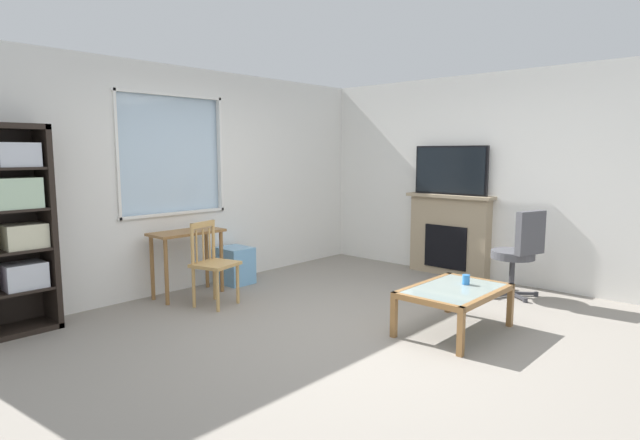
% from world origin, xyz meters
% --- Properties ---
extents(ground, '(6.49, 5.82, 0.02)m').
position_xyz_m(ground, '(0.00, 0.00, -0.01)').
color(ground, gray).
extents(wall_back_with_window, '(5.49, 0.15, 2.63)m').
position_xyz_m(wall_back_with_window, '(0.03, 2.41, 1.28)').
color(wall_back_with_window, white).
rests_on(wall_back_with_window, ground).
extents(wall_right, '(0.12, 5.02, 2.63)m').
position_xyz_m(wall_right, '(2.81, 0.00, 1.31)').
color(wall_right, white).
rests_on(wall_right, ground).
extents(desk_under_window, '(0.83, 0.39, 0.75)m').
position_xyz_m(desk_under_window, '(-0.31, 2.06, 0.60)').
color(desk_under_window, olive).
rests_on(desk_under_window, ground).
extents(wooden_chair, '(0.51, 0.49, 0.90)m').
position_xyz_m(wooden_chair, '(-0.33, 1.55, 0.46)').
color(wooden_chair, tan).
rests_on(wooden_chair, ground).
extents(plastic_drawer_unit, '(0.35, 0.40, 0.46)m').
position_xyz_m(plastic_drawer_unit, '(0.41, 2.11, 0.23)').
color(plastic_drawer_unit, '#72ADDB').
rests_on(plastic_drawer_unit, ground).
extents(fireplace, '(0.26, 1.20, 1.08)m').
position_xyz_m(fireplace, '(2.65, 0.37, 0.54)').
color(fireplace, tan).
rests_on(fireplace, ground).
extents(tv, '(0.06, 1.03, 0.64)m').
position_xyz_m(tv, '(2.63, 0.37, 1.40)').
color(tv, black).
rests_on(tv, fireplace).
extents(office_chair, '(0.58, 0.61, 1.00)m').
position_xyz_m(office_chair, '(2.17, -0.76, 0.55)').
color(office_chair, '#4C4C51').
rests_on(office_chair, ground).
extents(coffee_table, '(1.03, 0.70, 0.41)m').
position_xyz_m(coffee_table, '(0.66, -0.77, 0.36)').
color(coffee_table, '#8C9E99').
rests_on(coffee_table, ground).
extents(sippy_cup, '(0.07, 0.07, 0.09)m').
position_xyz_m(sippy_cup, '(0.85, -0.78, 0.46)').
color(sippy_cup, '#337FD6').
rests_on(sippy_cup, coffee_table).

